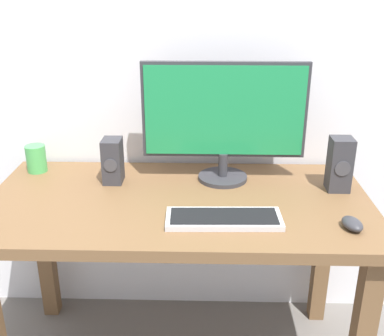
{
  "coord_description": "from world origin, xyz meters",
  "views": [
    {
      "loc": [
        0.09,
        -1.51,
        1.47
      ],
      "look_at": [
        0.05,
        0.0,
        0.85
      ],
      "focal_mm": 43.98,
      "sensor_mm": 36.0,
      "label": 1
    }
  ],
  "objects": [
    {
      "name": "desk",
      "position": [
        0.0,
        0.0,
        0.63
      ],
      "size": [
        1.38,
        0.7,
        0.73
      ],
      "color": "brown",
      "rests_on": "ground_plane"
    },
    {
      "name": "monitor",
      "position": [
        0.16,
        0.19,
        0.98
      ],
      "size": [
        0.62,
        0.19,
        0.46
      ],
      "color": "#333338",
      "rests_on": "desk"
    },
    {
      "name": "keyboard_primary",
      "position": [
        0.16,
        -0.16,
        0.74
      ],
      "size": [
        0.38,
        0.15,
        0.02
      ],
      "color": "silver",
      "rests_on": "desk"
    },
    {
      "name": "mouse",
      "position": [
        0.56,
        -0.2,
        0.75
      ],
      "size": [
        0.08,
        0.1,
        0.04
      ],
      "primitive_type": "ellipsoid",
      "rotation": [
        0.0,
        0.0,
        0.23
      ],
      "color": "#333338",
      "rests_on": "desk"
    },
    {
      "name": "speaker_right",
      "position": [
        0.59,
        0.1,
        0.83
      ],
      "size": [
        0.08,
        0.09,
        0.2
      ],
      "color": "#333338",
      "rests_on": "desk"
    },
    {
      "name": "speaker_left",
      "position": [
        -0.26,
        0.15,
        0.82
      ],
      "size": [
        0.07,
        0.1,
        0.17
      ],
      "color": "#333338",
      "rests_on": "desk"
    },
    {
      "name": "coffee_mug",
      "position": [
        -0.59,
        0.24,
        0.79
      ],
      "size": [
        0.08,
        0.08,
        0.11
      ],
      "primitive_type": "cylinder",
      "color": "#4CB259",
      "rests_on": "desk"
    }
  ]
}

